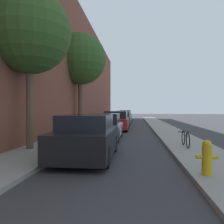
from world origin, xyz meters
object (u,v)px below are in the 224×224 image
parked_car_navy (126,115)px  street_tree_far (80,59)px  parked_car_red (116,121)px  parked_car_teal (121,118)px  parked_car_grey (124,116)px  fire_hydrant (207,157)px  parked_car_black (87,138)px  street_tree_near (29,32)px  parked_car_silver (105,127)px  bicycle (185,139)px

parked_car_navy → street_tree_far: bearing=-98.3°
parked_car_red → parked_car_teal: parked_car_red is taller
parked_car_teal → parked_car_grey: size_ratio=1.02×
street_tree_far → fire_hydrant: (5.72, -11.37, -4.77)m
parked_car_black → street_tree_near: (-2.44, 0.96, 3.84)m
parked_car_grey → parked_car_black: bearing=-90.2°
parked_car_silver → bicycle: size_ratio=2.64×
fire_hydrant → bicycle: bearing=84.9°
parked_car_black → street_tree_near: street_tree_near is taller
parked_car_navy → parked_car_grey: bearing=-90.0°
parked_car_teal → parked_car_grey: (-0.05, 5.56, 0.01)m
parked_car_red → street_tree_near: (-2.53, -9.28, 3.82)m
parked_car_grey → street_tree_far: (-2.58, -12.31, 4.61)m
parked_car_silver → fire_hydrant: bearing=-64.1°
parked_car_red → bicycle: size_ratio=2.99×
street_tree_far → parked_car_black: bearing=-75.0°
parked_car_black → fire_hydrant: bearing=-31.9°
parked_car_teal → parked_car_silver: bearing=-90.9°
street_tree_far → parked_car_red: bearing=18.2°
parked_car_black → parked_car_red: 10.23m
parked_car_red → bicycle: bearing=-67.0°
street_tree_far → parked_car_teal: bearing=68.7°
parked_car_black → parked_car_red: size_ratio=0.87×
parked_car_black → bicycle: 4.12m
parked_car_silver → parked_car_navy: 22.34m
street_tree_near → fire_hydrant: 7.51m
street_tree_far → parked_car_grey: bearing=78.2°
parked_car_teal → bicycle: 14.49m
parked_car_teal → parked_car_navy: (-0.05, 10.96, 0.01)m
parked_car_black → parked_car_teal: parked_car_black is taller
parked_car_red → parked_car_navy: size_ratio=1.02×
fire_hydrant → bicycle: fire_hydrant is taller
parked_car_black → parked_car_teal: size_ratio=0.89×
parked_car_silver → parked_car_red: size_ratio=0.88×
street_tree_near → fire_hydrant: bearing=-27.6°
parked_car_black → parked_car_navy: bearing=89.9°
parked_car_black → parked_car_red: (0.10, 10.23, 0.02)m
parked_car_silver → parked_car_red: (0.16, 5.49, 0.04)m
parked_car_teal → parked_car_black: bearing=-90.4°
parked_car_black → parked_car_grey: 21.68m
bicycle → fire_hydrant: bearing=-94.8°
parked_car_silver → fire_hydrant: 7.49m
parked_car_navy → bicycle: (3.51, -25.03, -0.25)m
parked_car_red → fire_hydrant: parked_car_red is taller
fire_hydrant → bicycle: 4.06m
parked_car_grey → parked_car_navy: (-0.00, 5.40, -0.00)m
parked_car_red → street_tree_near: size_ratio=0.74×
street_tree_far → fire_hydrant: size_ratio=8.89×
parked_car_black → street_tree_far: street_tree_far is taller
parked_car_navy → parked_car_red: bearing=-89.9°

